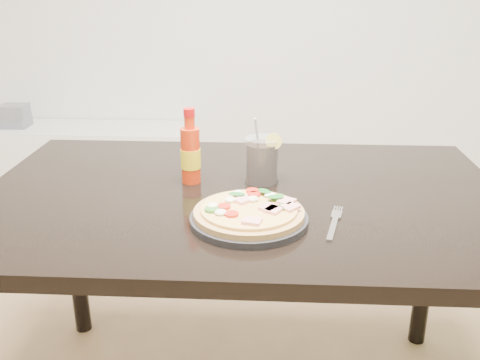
# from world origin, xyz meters

# --- Properties ---
(dining_table) EXTENTS (1.40, 0.90, 0.75)m
(dining_table) POSITION_xyz_m (0.29, 0.55, 0.67)
(dining_table) COLOR black
(dining_table) RESTS_ON ground
(plate) EXTENTS (0.28, 0.28, 0.02)m
(plate) POSITION_xyz_m (0.32, 0.37, 0.76)
(plate) COLOR black
(plate) RESTS_ON dining_table
(pizza) EXTENTS (0.26, 0.26, 0.03)m
(pizza) POSITION_xyz_m (0.32, 0.37, 0.78)
(pizza) COLOR tan
(pizza) RESTS_ON plate
(hot_sauce_bottle) EXTENTS (0.06, 0.06, 0.21)m
(hot_sauce_bottle) POSITION_xyz_m (0.14, 0.62, 0.83)
(hot_sauce_bottle) COLOR red
(hot_sauce_bottle) RESTS_ON dining_table
(cola_cup) EXTENTS (0.10, 0.10, 0.19)m
(cola_cup) POSITION_xyz_m (0.34, 0.64, 0.81)
(cola_cup) COLOR black
(cola_cup) RESTS_ON dining_table
(fork) EXTENTS (0.06, 0.19, 0.00)m
(fork) POSITION_xyz_m (0.52, 0.38, 0.75)
(fork) COLOR silver
(fork) RESTS_ON dining_table
(media_console) EXTENTS (1.40, 0.34, 0.50)m
(media_console) POSITION_xyz_m (-0.80, 2.07, 0.25)
(media_console) COLOR white
(media_console) RESTS_ON ground
(cd_stack) EXTENTS (0.14, 0.12, 0.13)m
(cd_stack) POSITION_xyz_m (-1.05, 2.05, 0.56)
(cd_stack) COLOR slate
(cd_stack) RESTS_ON media_console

